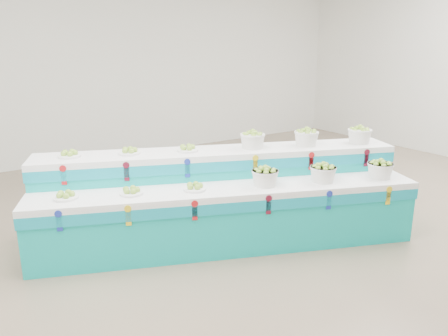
{
  "coord_description": "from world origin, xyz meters",
  "views": [
    {
      "loc": [
        -3.64,
        -3.5,
        2.23
      ],
      "look_at": [
        -0.99,
        0.46,
        0.87
      ],
      "focal_mm": 35.05,
      "sensor_mm": 36.0,
      "label": 1
    }
  ],
  "objects_px": {
    "plate_upper_mid": "(129,150)",
    "display_stand": "(224,198)",
    "basket_upper_right": "(360,135)",
    "basket_lower_left": "(265,176)"
  },
  "relations": [
    {
      "from": "display_stand",
      "to": "basket_lower_left",
      "type": "bearing_deg",
      "value": -33.21
    },
    {
      "from": "plate_upper_mid",
      "to": "basket_lower_left",
      "type": "bearing_deg",
      "value": -41.88
    },
    {
      "from": "plate_upper_mid",
      "to": "basket_upper_right",
      "type": "height_order",
      "value": "basket_upper_right"
    },
    {
      "from": "display_stand",
      "to": "basket_lower_left",
      "type": "xyz_separation_m",
      "value": [
        0.28,
        -0.4,
        0.32
      ]
    },
    {
      "from": "plate_upper_mid",
      "to": "basket_upper_right",
      "type": "bearing_deg",
      "value": -21.75
    },
    {
      "from": "display_stand",
      "to": "basket_upper_right",
      "type": "relative_size",
      "value": 14.46
    },
    {
      "from": "basket_lower_left",
      "to": "basket_upper_right",
      "type": "xyz_separation_m",
      "value": [
        1.49,
        -0.03,
        0.3
      ]
    },
    {
      "from": "display_stand",
      "to": "basket_upper_right",
      "type": "xyz_separation_m",
      "value": [
        1.77,
        -0.42,
        0.62
      ]
    },
    {
      "from": "plate_upper_mid",
      "to": "basket_upper_right",
      "type": "xyz_separation_m",
      "value": [
        2.64,
        -1.05,
        0.06
      ]
    },
    {
      "from": "plate_upper_mid",
      "to": "display_stand",
      "type": "bearing_deg",
      "value": -36.03
    }
  ]
}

